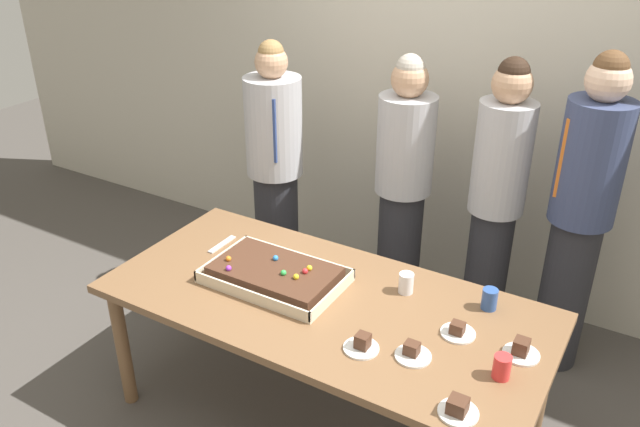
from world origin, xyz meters
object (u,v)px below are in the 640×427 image
object	(u,v)px
plated_slice_near_right	(412,353)
drink_cup_middle	(502,367)
drink_cup_far_end	(489,299)
person_striped_tie_right	(403,186)
plated_slice_far_right	(458,409)
person_serving_front	(496,201)
plated_slice_center_front	(362,345)
plated_slice_near_left	(521,350)
cake_server_utensil	(222,244)
person_green_shirt_behind	(275,171)
person_far_right_suit	(580,214)
party_table	(324,312)
plated_slice_far_left	(458,331)
drink_cup_nearest	(406,283)
sheet_cake	(275,275)

from	to	relation	value
plated_slice_near_right	drink_cup_middle	bearing A→B (deg)	10.13
drink_cup_far_end	person_striped_tie_right	bearing A→B (deg)	134.84
plated_slice_far_right	person_serving_front	size ratio (longest dim) A/B	0.09
plated_slice_center_front	plated_slice_near_right	bearing A→B (deg)	17.87
plated_slice_near_left	person_serving_front	size ratio (longest dim) A/B	0.09
plated_slice_near_right	drink_cup_middle	world-z (taller)	drink_cup_middle
drink_cup_middle	cake_server_utensil	world-z (taller)	drink_cup_middle
drink_cup_far_end	person_green_shirt_behind	distance (m)	1.65
drink_cup_middle	person_striped_tie_right	size ratio (longest dim) A/B	0.06
drink_cup_middle	person_far_right_suit	size ratio (longest dim) A/B	0.06
party_table	plated_slice_far_left	bearing A→B (deg)	5.99
party_table	person_green_shirt_behind	xyz separation A→B (m)	(-0.88, 0.89, 0.20)
plated_slice_far_left	plated_slice_center_front	size ratio (longest dim) A/B	1.00
drink_cup_middle	drink_cup_far_end	xyz separation A→B (m)	(-0.18, 0.42, 0.00)
plated_slice_far_left	plated_slice_center_front	xyz separation A→B (m)	(-0.31, -0.29, 0.00)
person_far_right_suit	plated_slice_far_right	bearing A→B (deg)	42.86
cake_server_utensil	person_striped_tie_right	distance (m)	1.14
party_table	drink_cup_nearest	xyz separation A→B (m)	(0.30, 0.25, 0.12)
plated_slice_near_right	person_green_shirt_behind	world-z (taller)	person_green_shirt_behind
plated_slice_center_front	person_serving_front	xyz separation A→B (m)	(0.13, 1.34, 0.13)
plated_slice_far_left	person_serving_front	xyz separation A→B (m)	(-0.17, 1.04, 0.14)
cake_server_utensil	person_far_right_suit	xyz separation A→B (m)	(1.61, 0.94, 0.19)
plated_slice_center_front	drink_cup_middle	distance (m)	0.56
sheet_cake	plated_slice_near_left	bearing A→B (deg)	2.93
plated_slice_near_right	plated_slice_center_front	xyz separation A→B (m)	(-0.20, -0.06, 0.00)
plated_slice_near_right	cake_server_utensil	world-z (taller)	plated_slice_near_right
plated_slice_near_left	plated_slice_far_left	distance (m)	0.27
person_green_shirt_behind	person_striped_tie_right	world-z (taller)	person_green_shirt_behind
plated_slice_near_left	drink_cup_nearest	size ratio (longest dim) A/B	1.50
drink_cup_nearest	drink_cup_far_end	xyz separation A→B (m)	(0.38, 0.07, 0.00)
sheet_cake	person_far_right_suit	distance (m)	1.60
sheet_cake	person_far_right_suit	bearing A→B (deg)	42.84
drink_cup_nearest	drink_cup_far_end	distance (m)	0.38
cake_server_utensil	person_serving_front	size ratio (longest dim) A/B	0.12
plated_slice_near_right	person_green_shirt_behind	xyz separation A→B (m)	(-1.39, 1.05, 0.10)
plated_slice_far_left	drink_cup_nearest	size ratio (longest dim) A/B	1.50
party_table	cake_server_utensil	xyz separation A→B (m)	(-0.72, 0.15, 0.08)
party_table	plated_slice_center_front	bearing A→B (deg)	-36.14
party_table	plated_slice_near_left	xyz separation A→B (m)	(0.89, 0.07, 0.10)
plated_slice_near_left	plated_slice_near_right	xyz separation A→B (m)	(-0.38, -0.23, -0.01)
cake_server_utensil	sheet_cake	bearing A→B (deg)	-18.31
plated_slice_center_front	plated_slice_far_left	bearing A→B (deg)	43.91
plated_slice_far_left	person_far_right_suit	world-z (taller)	person_far_right_suit
cake_server_utensil	person_far_right_suit	distance (m)	1.88
plated_slice_center_front	person_far_right_suit	xyz separation A→B (m)	(0.58, 1.32, 0.17)
plated_slice_near_left	person_serving_front	xyz separation A→B (m)	(-0.44, 1.04, 0.13)
sheet_cake	drink_cup_middle	distance (m)	1.14
person_serving_front	person_far_right_suit	xyz separation A→B (m)	(0.44, -0.01, 0.04)
party_table	drink_cup_middle	distance (m)	0.87
cake_server_utensil	drink_cup_nearest	bearing A→B (deg)	5.17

